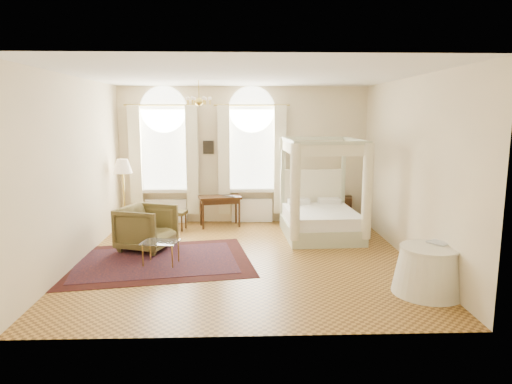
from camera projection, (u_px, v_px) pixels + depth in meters
ground at (245, 259)px, 8.44m from camera, size 6.00×6.00×0.00m
room_walls at (245, 152)px, 8.11m from camera, size 6.00×6.00×6.00m
window_left at (165, 163)px, 10.96m from camera, size 1.62×0.27×3.29m
window_right at (252, 162)px, 11.03m from camera, size 1.62×0.27×3.29m
chandelier at (199, 101)px, 9.10m from camera, size 0.51×0.45×0.50m
wall_pictures at (247, 146)px, 11.05m from camera, size 2.54×0.03×0.39m
canopy_bed at (321, 215)px, 9.91m from camera, size 1.69×2.04×2.13m
nightstand at (342, 210)px, 11.13m from camera, size 0.54×0.51×0.66m
nightstand_lamp at (340, 186)px, 11.12m from camera, size 0.26×0.26×0.39m
writing_desk at (220, 201)px, 10.78m from camera, size 1.06×0.70×0.73m
laptop at (229, 196)px, 10.76m from camera, size 0.35×0.28×0.02m
stool at (178, 214)px, 10.51m from camera, size 0.44×0.44×0.44m
armchair at (147, 228)px, 8.95m from camera, size 1.22×1.20×0.87m
coffee_table at (161, 244)px, 8.04m from camera, size 0.68×0.54×0.42m
floor_lamp at (123, 170)px, 10.14m from camera, size 0.43×0.43×1.66m
oriental_rug at (156, 261)px, 8.27m from camera, size 3.70×2.92×0.01m
side_table at (428, 270)px, 6.76m from camera, size 1.04×1.04×0.71m
book at (434, 244)px, 6.81m from camera, size 0.34×0.37×0.03m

